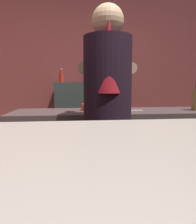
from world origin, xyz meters
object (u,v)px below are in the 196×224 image
(bottle_olive_oil, at_px, (100,77))
(bottle_vinegar, at_px, (61,77))
(mixing_bowl, at_px, (93,107))
(bottle_soy, at_px, (104,77))
(bottle_hot_sauce, at_px, (86,78))
(chefs_knife, at_px, (130,110))
(bartender, at_px, (107,108))

(bottle_olive_oil, height_order, bottle_vinegar, bottle_olive_oil)
(mixing_bowl, relative_size, bottle_vinegar, 1.07)
(bottle_soy, bearing_deg, bottle_hot_sauce, 158.54)
(bottle_vinegar, bearing_deg, bottle_olive_oil, 13.97)
(bottle_hot_sauce, bearing_deg, bottle_soy, -21.46)
(chefs_knife, bearing_deg, bottle_olive_oil, 80.18)
(bottle_olive_oil, relative_size, bottle_soy, 0.97)
(bartender, height_order, bottle_olive_oil, bartender)
(mixing_bowl, relative_size, chefs_knife, 0.91)
(bartender, xyz_separation_m, bottle_vinegar, (-0.40, 1.72, 0.30))
(bottle_olive_oil, relative_size, bottle_vinegar, 1.15)
(bartender, xyz_separation_m, mixing_bowl, (-0.05, 0.52, -0.04))
(bottle_olive_oil, distance_m, bottle_vinegar, 0.61)
(bottle_soy, distance_m, bottle_hot_sauce, 0.30)
(bottle_vinegar, bearing_deg, bottle_soy, 3.15)
(bottle_soy, relative_size, bottle_hot_sauce, 1.32)
(mixing_bowl, distance_m, bottle_vinegar, 1.29)
(bartender, xyz_separation_m, bottle_hot_sauce, (-0.04, 1.87, 0.29))
(mixing_bowl, distance_m, bottle_hot_sauce, 1.38)
(bartender, bearing_deg, mixing_bowl, 11.77)
(mixing_bowl, bearing_deg, bottle_soy, 76.57)
(bartender, bearing_deg, bottle_olive_oil, 0.22)
(chefs_knife, height_order, bottle_soy, bottle_soy)
(bartender, height_order, chefs_knife, bartender)
(bartender, relative_size, bottle_hot_sauce, 9.30)
(mixing_bowl, distance_m, chefs_knife, 0.36)
(bottle_olive_oil, xyz_separation_m, bottle_vinegar, (-0.59, -0.15, -0.01))
(bottle_olive_oil, xyz_separation_m, bottle_soy, (0.06, -0.11, 0.00))
(chefs_knife, xyz_separation_m, bottle_olive_oil, (-0.10, 1.46, 0.38))
(bottle_hot_sauce, relative_size, bottle_vinegar, 0.90)
(bartender, relative_size, mixing_bowl, 7.77)
(bartender, height_order, mixing_bowl, bartender)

